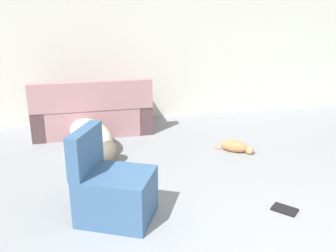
{
  "coord_description": "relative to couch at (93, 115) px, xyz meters",
  "views": [
    {
      "loc": [
        -1.45,
        -1.93,
        2.0
      ],
      "look_at": [
        -0.57,
        2.14,
        0.58
      ],
      "focal_mm": 40.0,
      "sensor_mm": 36.0,
      "label": 1
    }
  ],
  "objects": [
    {
      "name": "wall_back",
      "position": [
        1.42,
        0.59,
        1.04
      ],
      "size": [
        7.66,
        0.06,
        2.66
      ],
      "color": "beige",
      "rests_on": "ground_plane"
    },
    {
      "name": "couch",
      "position": [
        0.0,
        0.0,
        0.0
      ],
      "size": [
        1.79,
        0.79,
        0.87
      ],
      "rotation": [
        0.0,
        0.0,
        3.15
      ],
      "color": "#A3757A",
      "rests_on": "ground_plane"
    },
    {
      "name": "dog",
      "position": [
        -0.03,
        -0.75,
        -0.09
      ],
      "size": [
        0.81,
        1.43,
        0.4
      ],
      "rotation": [
        0.0,
        0.0,
        5.08
      ],
      "color": "beige",
      "rests_on": "ground_plane"
    },
    {
      "name": "cat",
      "position": [
        1.89,
        -1.24,
        -0.21
      ],
      "size": [
        0.49,
        0.38,
        0.17
      ],
      "rotation": [
        0.0,
        0.0,
        5.66
      ],
      "color": "#BC7A47",
      "rests_on": "ground_plane"
    },
    {
      "name": "book_black",
      "position": [
        1.79,
        -2.77,
        -0.28
      ],
      "size": [
        0.27,
        0.28,
        0.02
      ],
      "rotation": [
        0.0,
        0.0,
        -0.84
      ],
      "color": "black",
      "rests_on": "ground_plane"
    },
    {
      "name": "side_chair",
      "position": [
        0.12,
        -2.53,
        0.01
      ],
      "size": [
        0.85,
        0.78,
        0.88
      ],
      "rotation": [
        0.0,
        0.0,
        1.13
      ],
      "color": "#385B84",
      "rests_on": "ground_plane"
    }
  ]
}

